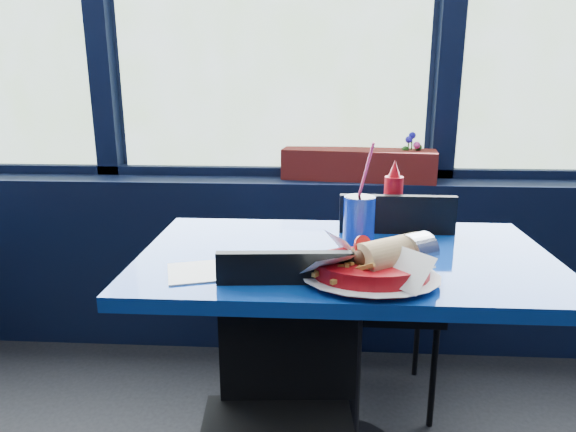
% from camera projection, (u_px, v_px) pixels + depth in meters
% --- Properties ---
extents(window_sill, '(5.00, 0.26, 0.80)m').
position_uv_depth(window_sill, '(272.00, 260.00, 2.45)').
color(window_sill, black).
rests_on(window_sill, ground).
extents(near_table, '(1.20, 0.70, 0.75)m').
position_uv_depth(near_table, '(344.00, 310.00, 1.56)').
color(near_table, black).
rests_on(near_table, ground).
extents(chair_near_front, '(0.40, 0.41, 0.83)m').
position_uv_depth(chair_near_front, '(282.00, 403.00, 1.26)').
color(chair_near_front, black).
rests_on(chair_near_front, ground).
extents(chair_near_back, '(0.40, 0.41, 0.88)m').
position_uv_depth(chair_near_back, '(388.00, 288.00, 1.87)').
color(chair_near_back, black).
rests_on(chair_near_back, ground).
extents(planter_box, '(0.70, 0.26, 0.14)m').
position_uv_depth(planter_box, '(358.00, 164.00, 2.31)').
color(planter_box, maroon).
rests_on(planter_box, window_sill).
extents(flower_vase, '(0.13, 0.14, 0.22)m').
position_uv_depth(flower_vase, '(411.00, 166.00, 2.28)').
color(flower_vase, silver).
rests_on(flower_vase, window_sill).
extents(food_basket, '(0.34, 0.34, 0.11)m').
position_uv_depth(food_basket, '(373.00, 266.00, 1.29)').
color(food_basket, '#AD0B13').
rests_on(food_basket, near_table).
extents(ketchup_bottle, '(0.06, 0.06, 0.24)m').
position_uv_depth(ketchup_bottle, '(393.00, 198.00, 1.73)').
color(ketchup_bottle, '#AD0B13').
rests_on(ketchup_bottle, near_table).
extents(soda_cup, '(0.10, 0.10, 0.32)m').
position_uv_depth(soda_cup, '(359.00, 220.00, 1.56)').
color(soda_cup, navy).
rests_on(soda_cup, near_table).
extents(napkin, '(0.20, 0.20, 0.00)m').
position_uv_depth(napkin, '(198.00, 272.00, 1.36)').
color(napkin, white).
rests_on(napkin, near_table).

